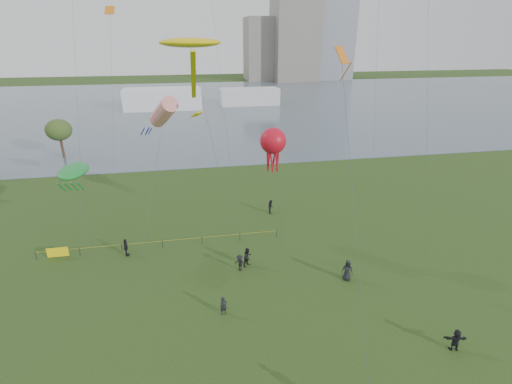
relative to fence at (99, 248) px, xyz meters
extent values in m
plane|color=#1D3510|center=(14.77, -15.93, -0.55)|extent=(400.00, 400.00, 0.00)
cube|color=#4E5E6C|center=(14.77, 84.07, -0.53)|extent=(400.00, 120.00, 0.08)
cube|color=slate|center=(60.77, 146.07, 18.45)|extent=(20.00, 20.00, 38.00)
cube|color=slate|center=(46.77, 152.07, 13.45)|extent=(16.00, 18.00, 28.00)
cube|color=white|center=(2.77, 79.07, 2.45)|extent=(22.00, 8.00, 6.00)
cube|color=silver|center=(28.77, 82.07, 1.95)|extent=(18.00, 7.00, 5.00)
cylinder|color=#3B281B|center=(-12.70, 34.47, 0.97)|extent=(0.44, 0.44, 3.06)
ellipsoid|color=#3E5622|center=(-12.70, 34.47, 4.40)|extent=(4.35, 4.35, 3.67)
cylinder|color=black|center=(-5.88, 0.00, -0.13)|extent=(0.07, 0.07, 0.85)
cylinder|color=black|center=(-1.88, 0.00, -0.13)|extent=(0.07, 0.07, 0.85)
cylinder|color=black|center=(2.12, 0.00, -0.13)|extent=(0.07, 0.07, 0.85)
cylinder|color=black|center=(6.12, 0.00, -0.13)|extent=(0.07, 0.07, 0.85)
cylinder|color=black|center=(10.12, 0.00, -0.13)|extent=(0.07, 0.07, 0.85)
cylinder|color=black|center=(14.12, 0.00, -0.13)|extent=(0.07, 0.07, 0.85)
cylinder|color=black|center=(18.12, 0.00, -0.13)|extent=(0.07, 0.07, 0.85)
cylinder|color=gold|center=(6.12, 0.00, 0.19)|extent=(24.00, 0.03, 0.03)
cube|color=yellow|center=(-3.88, 0.00, 0.00)|extent=(2.00, 0.04, 1.00)
imported|color=black|center=(14.20, -4.75, 0.37)|extent=(1.14, 1.10, 1.85)
imported|color=black|center=(13.34, -5.40, 0.25)|extent=(1.17, 1.16, 1.62)
imported|color=black|center=(2.71, -0.94, 0.36)|extent=(0.51, 1.10, 1.83)
imported|color=black|center=(22.50, -8.50, 0.43)|extent=(1.12, 0.92, 1.96)
imported|color=black|center=(26.61, -17.39, 0.28)|extent=(1.62, 0.83, 1.67)
imported|color=black|center=(11.29, -10.97, 0.23)|extent=(0.65, 0.52, 1.56)
imported|color=black|center=(18.78, 5.94, 0.29)|extent=(0.75, 0.90, 1.69)
cylinder|color=#3F3F42|center=(11.85, -2.33, 9.21)|extent=(3.28, 4.91, 19.54)
ellipsoid|color=yellow|center=(10.23, 0.11, 18.98)|extent=(5.19, 3.25, 0.81)
cube|color=yellow|center=(10.23, -4.09, 16.58)|extent=(0.36, 6.98, 4.09)
cube|color=yellow|center=(10.23, -7.89, 14.48)|extent=(0.95, 0.95, 0.42)
cylinder|color=#3F3F42|center=(5.64, 1.82, 5.88)|extent=(3.09, 6.34, 12.88)
cylinder|color=red|center=(7.17, 4.97, 12.32)|extent=(3.53, 5.01, 3.71)
cylinder|color=#181AA8|center=(5.77, 3.77, 10.72)|extent=(0.60, 1.13, 0.88)
cylinder|color=#181AA8|center=(5.49, 4.15, 10.72)|extent=(0.60, 1.13, 0.88)
cylinder|color=#181AA8|center=(5.05, 4.00, 10.72)|extent=(0.60, 1.13, 0.88)
cylinder|color=#181AA8|center=(5.05, 3.53, 10.72)|extent=(0.60, 1.13, 0.88)
cylinder|color=#181AA8|center=(5.49, 3.39, 10.72)|extent=(0.60, 1.13, 0.88)
cylinder|color=#3F3F42|center=(-0.98, 0.44, 3.57)|extent=(1.03, 2.65, 8.25)
ellipsoid|color=#18852F|center=(-1.47, 1.75, 7.69)|extent=(2.64, 4.75, 0.92)
cylinder|color=#18852F|center=(-2.27, 0.15, 6.69)|extent=(0.16, 1.79, 1.54)
cylinder|color=#18852F|center=(-1.72, 0.15, 6.69)|extent=(0.16, 1.79, 1.54)
cylinder|color=#18852F|center=(-1.17, 0.15, 6.69)|extent=(0.16, 1.79, 1.54)
cylinder|color=#18852F|center=(-0.62, 0.15, 6.69)|extent=(0.16, 1.79, 1.54)
cylinder|color=#3F3F42|center=(17.79, -1.65, 4.97)|extent=(1.16, 0.67, 11.06)
sphere|color=red|center=(17.22, -1.33, 10.50)|extent=(2.45, 2.45, 2.45)
cylinder|color=red|center=(17.72, -1.33, 8.90)|extent=(0.18, 0.54, 2.60)
cylinder|color=red|center=(17.47, -0.90, 8.90)|extent=(0.49, 0.36, 2.61)
cylinder|color=red|center=(16.97, -0.90, 8.90)|extent=(0.49, 0.36, 2.61)
cylinder|color=red|center=(16.72, -1.33, 8.90)|extent=(0.18, 0.54, 2.60)
cylinder|color=red|center=(16.97, -1.76, 8.90)|extent=(0.49, 0.36, 2.61)
cylinder|color=red|center=(17.47, -1.76, 8.90)|extent=(0.49, 0.36, 2.61)
cylinder|color=#3F3F42|center=(19.89, -13.80, 8.87)|extent=(0.87, 10.68, 18.87)
cube|color=orange|center=(20.31, -8.47, 18.30)|extent=(1.40, 1.40, 1.14)
cylinder|color=orange|center=(20.31, -9.37, 17.30)|extent=(0.08, 1.58, 1.35)
cube|color=orange|center=(2.95, 7.15, 21.76)|extent=(1.04, 1.00, 0.76)
camera|label=1|loc=(9.64, -34.01, 19.54)|focal=26.00mm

